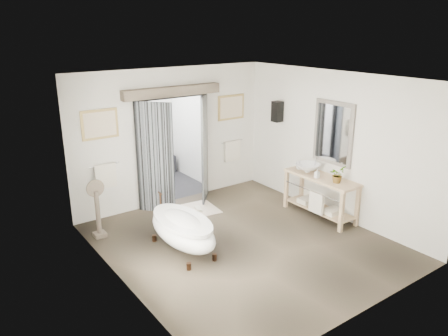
{
  "coord_description": "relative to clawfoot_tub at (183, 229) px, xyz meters",
  "views": [
    {
      "loc": [
        -4.37,
        -5.48,
        3.7
      ],
      "look_at": [
        0.0,
        0.6,
        1.25
      ],
      "focal_mm": 35.0,
      "sensor_mm": 36.0,
      "label": 1
    }
  ],
  "objects": [
    {
      "name": "shower_room",
      "position": [
        1.02,
        3.6,
        0.5
      ],
      "size": [
        2.22,
        2.01,
        2.51
      ],
      "color": "black",
      "rests_on": "ground_plane"
    },
    {
      "name": "plant",
      "position": [
        2.96,
        -0.78,
        0.61
      ],
      "size": [
        0.35,
        0.32,
        0.32
      ],
      "primitive_type": "imported",
      "rotation": [
        0.0,
        0.0,
        0.26
      ],
      "color": "gray",
      "rests_on": "vanity"
    },
    {
      "name": "soap_bottle_b",
      "position": [
        2.95,
        0.21,
        0.54
      ],
      "size": [
        0.19,
        0.19,
        0.18
      ],
      "primitive_type": "imported",
      "rotation": [
        0.0,
        0.0,
        -0.44
      ],
      "color": "gray",
      "rests_on": "vanity"
    },
    {
      "name": "clawfoot_tub",
      "position": [
        0.0,
        0.0,
        0.0
      ],
      "size": [
        0.75,
        1.69,
        0.82
      ],
      "color": "#321E12",
      "rests_on": "ground_plane"
    },
    {
      "name": "slippers",
      "position": [
        1.01,
        1.29,
        -0.36
      ],
      "size": [
        0.42,
        0.28,
        0.05
      ],
      "color": "beige",
      "rests_on": "rug"
    },
    {
      "name": "vanity",
      "position": [
        2.97,
        -0.38,
        0.1
      ],
      "size": [
        0.57,
        1.6,
        0.85
      ],
      "color": "tan",
      "rests_on": "ground_plane"
    },
    {
      "name": "pedestal_mirror",
      "position": [
        -0.98,
        1.35,
        0.07
      ],
      "size": [
        0.33,
        0.21,
        1.11
      ],
      "color": "brown",
      "rests_on": "ground_plane"
    },
    {
      "name": "ground_plane",
      "position": [
        1.02,
        -0.39,
        -0.4
      ],
      "size": [
        5.0,
        5.0,
        0.0
      ],
      "primitive_type": "plane",
      "color": "brown"
    },
    {
      "name": "basin",
      "position": [
        2.97,
        -0.0,
        0.53
      ],
      "size": [
        0.61,
        0.61,
        0.18
      ],
      "primitive_type": "imported",
      "rotation": [
        0.0,
        0.0,
        0.21
      ],
      "color": "white",
      "rests_on": "vanity"
    },
    {
      "name": "soap_bottle_a",
      "position": [
        2.85,
        -0.37,
        0.54
      ],
      "size": [
        0.09,
        0.09,
        0.19
      ],
      "primitive_type": "imported",
      "rotation": [
        0.0,
        0.0,
        0.05
      ],
      "color": "gray",
      "rests_on": "vanity"
    },
    {
      "name": "rug",
      "position": [
        0.94,
        1.36,
        -0.4
      ],
      "size": [
        1.28,
        0.93,
        0.01
      ],
      "primitive_type": "cube",
      "rotation": [
        0.0,
        0.0,
        -0.11
      ],
      "color": "beige",
      "rests_on": "ground_plane"
    },
    {
      "name": "back_wall_dressing",
      "position": [
        1.02,
        1.92,
        1.16
      ],
      "size": [
        3.82,
        0.72,
        2.52
      ],
      "color": "black",
      "rests_on": "ground_plane"
    },
    {
      "name": "room_shell",
      "position": [
        0.98,
        -0.53,
        1.46
      ],
      "size": [
        4.52,
        5.02,
        2.91
      ],
      "color": "silver",
      "rests_on": "ground_plane"
    }
  ]
}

